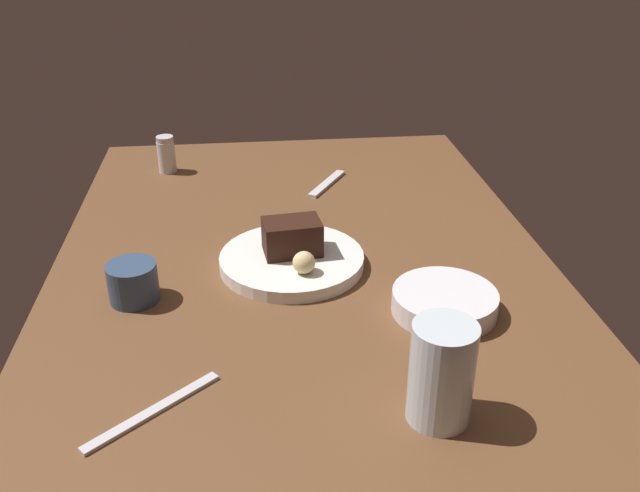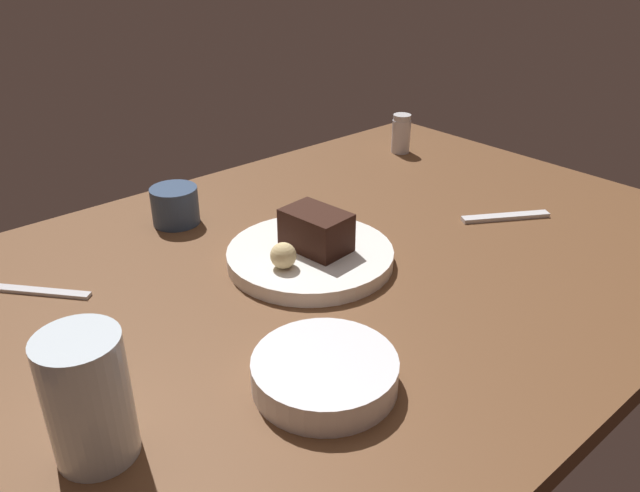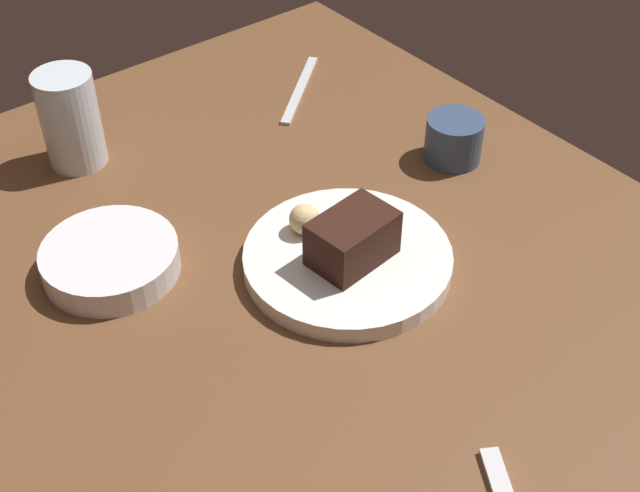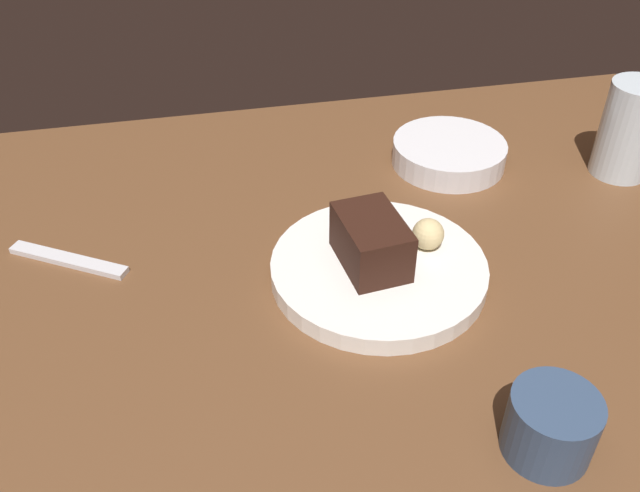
{
  "view_description": "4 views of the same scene",
  "coord_description": "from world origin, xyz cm",
  "px_view_note": "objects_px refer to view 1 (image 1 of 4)",
  "views": [
    {
      "loc": [
        -103.43,
        8.36,
        59.28
      ],
      "look_at": [
        -1.27,
        -2.97,
        5.15
      ],
      "focal_mm": 38.36,
      "sensor_mm": 36.0,
      "label": 1
    },
    {
      "loc": [
        -55.1,
        -58.55,
        47.37
      ],
      "look_at": [
        -6.18,
        -2.72,
        8.4
      ],
      "focal_mm": 35.12,
      "sensor_mm": 36.0,
      "label": 2
    },
    {
      "loc": [
        51.04,
        -45.75,
        70.2
      ],
      "look_at": [
        -5.79,
        -0.46,
        6.2
      ],
      "focal_mm": 48.11,
      "sensor_mm": 36.0,
      "label": 3
    },
    {
      "loc": [
        14.69,
        57.37,
        52.82
      ],
      "look_at": [
        1.96,
        -1.77,
        5.45
      ],
      "focal_mm": 38.17,
      "sensor_mm": 36.0,
      "label": 4
    }
  ],
  "objects_px": {
    "water_glass": "(441,373)",
    "butter_knife": "(153,411)",
    "dessert_spoon": "(327,184)",
    "side_bowl": "(445,302)",
    "salt_shaker": "(166,154)",
    "coffee_cup": "(133,282)",
    "bread_roll": "(304,262)",
    "dessert_plate": "(292,260)",
    "chocolate_cake_slice": "(292,237)"
  },
  "relations": [
    {
      "from": "water_glass",
      "to": "butter_knife",
      "type": "xyz_separation_m",
      "value": [
        0.04,
        0.34,
        -0.06
      ]
    },
    {
      "from": "dessert_spoon",
      "to": "butter_knife",
      "type": "relative_size",
      "value": 0.79
    },
    {
      "from": "water_glass",
      "to": "butter_knife",
      "type": "height_order",
      "value": "water_glass"
    },
    {
      "from": "side_bowl",
      "to": "salt_shaker",
      "type": "bearing_deg",
      "value": 36.34
    },
    {
      "from": "side_bowl",
      "to": "coffee_cup",
      "type": "xyz_separation_m",
      "value": [
        0.09,
        0.46,
        0.01
      ]
    },
    {
      "from": "salt_shaker",
      "to": "dessert_spoon",
      "type": "distance_m",
      "value": 0.36
    },
    {
      "from": "bread_roll",
      "to": "side_bowl",
      "type": "xyz_separation_m",
      "value": [
        -0.1,
        -0.2,
        -0.02
      ]
    },
    {
      "from": "salt_shaker",
      "to": "coffee_cup",
      "type": "xyz_separation_m",
      "value": [
        -0.54,
        0.0,
        -0.01
      ]
    },
    {
      "from": "dessert_plate",
      "to": "butter_knife",
      "type": "distance_m",
      "value": 0.39
    },
    {
      "from": "dessert_plate",
      "to": "chocolate_cake_slice",
      "type": "xyz_separation_m",
      "value": [
        0.01,
        -0.0,
        0.04
      ]
    },
    {
      "from": "dessert_plate",
      "to": "bread_roll",
      "type": "xyz_separation_m",
      "value": [
        -0.06,
        -0.02,
        0.03
      ]
    },
    {
      "from": "salt_shaker",
      "to": "water_glass",
      "type": "bearing_deg",
      "value": -155.26
    },
    {
      "from": "side_bowl",
      "to": "water_glass",
      "type": "bearing_deg",
      "value": 162.65
    },
    {
      "from": "chocolate_cake_slice",
      "to": "dessert_spoon",
      "type": "relative_size",
      "value": 0.63
    },
    {
      "from": "dessert_plate",
      "to": "water_glass",
      "type": "xyz_separation_m",
      "value": [
        -0.38,
        -0.15,
        0.05
      ]
    },
    {
      "from": "coffee_cup",
      "to": "dessert_spoon",
      "type": "distance_m",
      "value": 0.55
    },
    {
      "from": "dessert_plate",
      "to": "side_bowl",
      "type": "bearing_deg",
      "value": -127.16
    },
    {
      "from": "water_glass",
      "to": "salt_shaker",
      "type": "bearing_deg",
      "value": 24.74
    },
    {
      "from": "bread_roll",
      "to": "side_bowl",
      "type": "distance_m",
      "value": 0.23
    },
    {
      "from": "dessert_plate",
      "to": "dessert_spoon",
      "type": "height_order",
      "value": "dessert_plate"
    },
    {
      "from": "butter_knife",
      "to": "dessert_plate",
      "type": "bearing_deg",
      "value": 20.84
    },
    {
      "from": "side_bowl",
      "to": "coffee_cup",
      "type": "height_order",
      "value": "coffee_cup"
    },
    {
      "from": "dessert_plate",
      "to": "salt_shaker",
      "type": "height_order",
      "value": "salt_shaker"
    },
    {
      "from": "side_bowl",
      "to": "chocolate_cake_slice",
      "type": "bearing_deg",
      "value": 50.97
    },
    {
      "from": "butter_knife",
      "to": "chocolate_cake_slice",
      "type": "bearing_deg",
      "value": 21.28
    },
    {
      "from": "butter_knife",
      "to": "bread_roll",
      "type": "bearing_deg",
      "value": 13.76
    },
    {
      "from": "salt_shaker",
      "to": "coffee_cup",
      "type": "distance_m",
      "value": 0.54
    },
    {
      "from": "water_glass",
      "to": "coffee_cup",
      "type": "relative_size",
      "value": 1.7
    },
    {
      "from": "coffee_cup",
      "to": "dessert_spoon",
      "type": "relative_size",
      "value": 0.51
    },
    {
      "from": "salt_shaker",
      "to": "side_bowl",
      "type": "height_order",
      "value": "salt_shaker"
    },
    {
      "from": "water_glass",
      "to": "coffee_cup",
      "type": "xyz_separation_m",
      "value": [
        0.31,
        0.39,
        -0.03
      ]
    },
    {
      "from": "chocolate_cake_slice",
      "to": "bread_roll",
      "type": "height_order",
      "value": "chocolate_cake_slice"
    },
    {
      "from": "dessert_plate",
      "to": "side_bowl",
      "type": "xyz_separation_m",
      "value": [
        -0.16,
        -0.22,
        0.01
      ]
    },
    {
      "from": "coffee_cup",
      "to": "butter_knife",
      "type": "distance_m",
      "value": 0.27
    },
    {
      "from": "coffee_cup",
      "to": "bread_roll",
      "type": "bearing_deg",
      "value": -86.34
    },
    {
      "from": "dessert_spoon",
      "to": "coffee_cup",
      "type": "bearing_deg",
      "value": -8.41
    },
    {
      "from": "coffee_cup",
      "to": "butter_knife",
      "type": "height_order",
      "value": "coffee_cup"
    },
    {
      "from": "coffee_cup",
      "to": "salt_shaker",
      "type": "bearing_deg",
      "value": -0.49
    },
    {
      "from": "salt_shaker",
      "to": "water_glass",
      "type": "distance_m",
      "value": 0.93
    },
    {
      "from": "chocolate_cake_slice",
      "to": "salt_shaker",
      "type": "height_order",
      "value": "salt_shaker"
    },
    {
      "from": "chocolate_cake_slice",
      "to": "salt_shaker",
      "type": "distance_m",
      "value": 0.51
    },
    {
      "from": "chocolate_cake_slice",
      "to": "coffee_cup",
      "type": "height_order",
      "value": "chocolate_cake_slice"
    },
    {
      "from": "coffee_cup",
      "to": "dessert_spoon",
      "type": "xyz_separation_m",
      "value": [
        0.42,
        -0.35,
        -0.03
      ]
    },
    {
      "from": "chocolate_cake_slice",
      "to": "dessert_spoon",
      "type": "height_order",
      "value": "chocolate_cake_slice"
    },
    {
      "from": "bread_roll",
      "to": "water_glass",
      "type": "xyz_separation_m",
      "value": [
        -0.32,
        -0.13,
        0.03
      ]
    },
    {
      "from": "salt_shaker",
      "to": "water_glass",
      "type": "relative_size",
      "value": 0.63
    },
    {
      "from": "chocolate_cake_slice",
      "to": "bread_roll",
      "type": "bearing_deg",
      "value": -169.33
    },
    {
      "from": "chocolate_cake_slice",
      "to": "coffee_cup",
      "type": "relative_size",
      "value": 1.24
    },
    {
      "from": "bread_roll",
      "to": "butter_knife",
      "type": "relative_size",
      "value": 0.19
    },
    {
      "from": "bread_roll",
      "to": "water_glass",
      "type": "distance_m",
      "value": 0.35
    }
  ]
}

